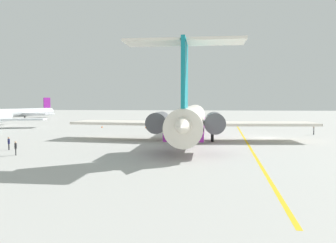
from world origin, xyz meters
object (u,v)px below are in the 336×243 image
at_px(main_jetliner, 191,119).
at_px(ground_crew_near_nose, 314,130).
at_px(safety_cone_wingtip, 102,127).
at_px(safety_cone_nose, 146,127).
at_px(ground_crew_portside, 9,142).
at_px(airliner_far_right, 23,113).
at_px(ground_crew_near_tail, 16,146).

height_order(main_jetliner, ground_crew_near_nose, main_jetliner).
bearing_deg(ground_crew_near_nose, safety_cone_wingtip, -24.76).
bearing_deg(safety_cone_wingtip, safety_cone_nose, -87.03).
bearing_deg(ground_crew_portside, airliner_far_right, -114.19).
xyz_separation_m(main_jetliner, safety_cone_wingtip, (25.80, 23.18, -3.48)).
distance_m(main_jetliner, ground_crew_portside, 27.68).
xyz_separation_m(ground_crew_near_nose, safety_cone_nose, (13.01, 36.24, -0.79)).
xyz_separation_m(ground_crew_portside, safety_cone_wingtip, (38.09, -1.48, -0.87)).
bearing_deg(airliner_far_right, ground_crew_near_nose, 81.52).
relative_size(main_jetliner, ground_crew_near_nose, 28.09).
distance_m(ground_crew_near_tail, safety_cone_wingtip, 42.35).
relative_size(ground_crew_near_tail, safety_cone_nose, 3.23).
bearing_deg(ground_crew_portside, ground_crew_near_nose, 155.31).
height_order(ground_crew_near_nose, ground_crew_near_tail, ground_crew_near_tail).
distance_m(main_jetliner, safety_cone_wingtip, 34.86).
xyz_separation_m(airliner_far_right, ground_crew_near_nose, (-51.41, -90.18, -1.36)).
bearing_deg(airliner_far_right, safety_cone_wingtip, 68.94).
bearing_deg(ground_crew_near_tail, ground_crew_near_nose, -7.04).
distance_m(airliner_far_right, ground_crew_portside, 87.50).
bearing_deg(ground_crew_near_nose, airliner_far_right, -39.72).
bearing_deg(safety_cone_nose, safety_cone_wingtip, 92.97).
bearing_deg(main_jetliner, safety_cone_nose, 25.47).
distance_m(ground_crew_near_tail, ground_crew_portside, 5.45).
height_order(ground_crew_near_tail, safety_cone_nose, ground_crew_near_tail).
height_order(safety_cone_nose, safety_cone_wingtip, same).
distance_m(ground_crew_near_nose, ground_crew_portside, 55.12).
relative_size(ground_crew_portside, safety_cone_nose, 3.30).
bearing_deg(airliner_far_right, ground_crew_portside, 49.45).
xyz_separation_m(main_jetliner, airliner_far_right, (64.78, 66.06, -1.33)).
relative_size(main_jetliner, airliner_far_right, 1.76).
bearing_deg(main_jetliner, ground_crew_near_tail, 128.68).
xyz_separation_m(main_jetliner, ground_crew_portside, (-12.30, 24.66, -2.60)).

